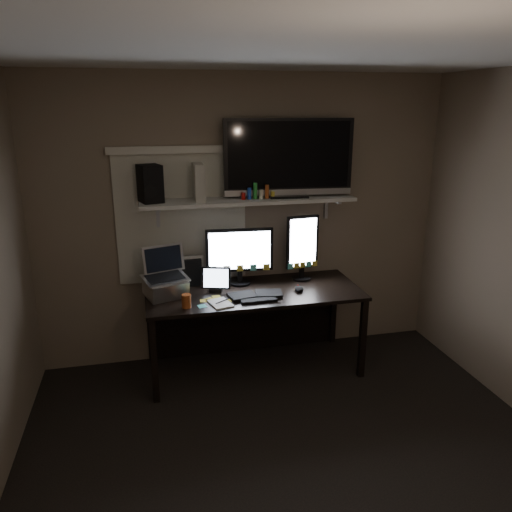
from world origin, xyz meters
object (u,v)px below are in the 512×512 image
object	(u,v)px
monitor_portrait	(302,248)
laptop	(165,274)
tv	(288,158)
desk	(251,305)
mouse	(299,289)
keyboard	(256,295)
speaker	(150,184)
game_console	(199,182)
tablet	(216,279)
monitor_landscape	(240,256)
cup	(186,301)

from	to	relation	value
monitor_portrait	laptop	xyz separation A→B (m)	(-1.21, -0.15, -0.10)
laptop	tv	xyz separation A→B (m)	(1.07, 0.17, 0.88)
desk	mouse	world-z (taller)	mouse
monitor_portrait	keyboard	world-z (taller)	monitor_portrait
laptop	speaker	distance (m)	0.73
tv	game_console	distance (m)	0.77
mouse	tv	xyz separation A→B (m)	(-0.03, 0.29, 1.05)
keyboard	speaker	distance (m)	1.23
monitor_portrait	tablet	distance (m)	0.83
speaker	keyboard	bearing A→B (deg)	-40.90
tablet	tv	xyz separation A→B (m)	(0.66, 0.15, 0.97)
keyboard	laptop	xyz separation A→B (m)	(-0.71, 0.17, 0.18)
monitor_landscape	laptop	world-z (taller)	monitor_landscape
game_console	speaker	world-z (taller)	same
laptop	monitor_landscape	bearing A→B (deg)	-4.30
laptop	game_console	bearing A→B (deg)	10.97
cup	tv	bearing A→B (deg)	25.29
monitor_portrait	speaker	size ratio (longest dim) A/B	1.99
mouse	tv	world-z (taller)	tv
tablet	tv	bearing A→B (deg)	29.67
tv	game_console	xyz separation A→B (m)	(-0.75, 0.01, -0.18)
monitor_portrait	game_console	bearing A→B (deg)	171.22
keyboard	cup	bearing A→B (deg)	-171.43
cup	tv	distance (m)	1.45
desk	monitor_landscape	xyz separation A→B (m)	(-0.08, 0.07, 0.43)
monitor_portrait	keyboard	distance (m)	0.65
desk	game_console	xyz separation A→B (m)	(-0.41, 0.09, 1.08)
monitor_landscape	mouse	size ratio (longest dim) A/B	5.11
monitor_landscape	speaker	xyz separation A→B (m)	(-0.72, 0.03, 0.64)
desk	mouse	xyz separation A→B (m)	(0.37, -0.22, 0.20)
keyboard	mouse	bearing A→B (deg)	4.31
mouse	speaker	xyz separation A→B (m)	(-1.17, 0.31, 0.88)
monitor_landscape	tablet	xyz separation A→B (m)	(-0.23, -0.14, -0.15)
laptop	tv	distance (m)	1.40
game_console	speaker	distance (m)	0.39
monitor_landscape	tablet	size ratio (longest dim) A/B	2.34
monitor_landscape	speaker	size ratio (longest dim) A/B	1.94
laptop	desk	bearing A→B (deg)	-11.03
tv	monitor_landscape	bearing A→B (deg)	-174.12
desk	laptop	distance (m)	0.82
tv	keyboard	bearing A→B (deg)	-132.38
keyboard	laptop	size ratio (longest dim) A/B	1.13
cup	speaker	bearing A→B (deg)	115.00
monitor_portrait	tv	distance (m)	0.79
monitor_landscape	mouse	distance (m)	0.58
monitor_landscape	game_console	size ratio (longest dim) A/B	1.95
desk	monitor_portrait	distance (m)	0.68
cup	game_console	world-z (taller)	game_console
monitor_portrait	desk	bearing A→B (deg)	-179.74
desk	game_console	bearing A→B (deg)	168.05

